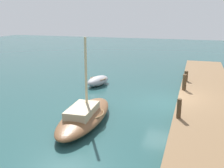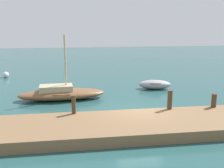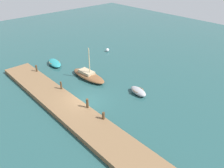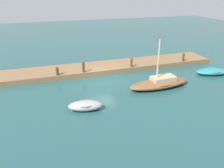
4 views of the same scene
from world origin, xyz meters
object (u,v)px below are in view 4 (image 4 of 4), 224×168
mooring_post_mid_east (83,67)px  sailboat_brown (160,83)px  mooring_post_mid_west (131,63)px  mooring_post_east (57,71)px  rowboat_teal (213,71)px  mooring_post_west (183,57)px  dinghy_grey (86,106)px

mooring_post_mid_east → sailboat_brown: bearing=142.4°
mooring_post_mid_west → mooring_post_mid_east: size_ratio=0.92×
mooring_post_mid_west → mooring_post_mid_east: mooring_post_mid_east is taller
sailboat_brown → mooring_post_east: sailboat_brown is taller
sailboat_brown → rowboat_teal: size_ratio=1.61×
rowboat_teal → mooring_post_mid_east: bearing=-4.1°
mooring_post_west → mooring_post_east: (13.52, 0.00, -0.07)m
mooring_post_west → mooring_post_mid_east: mooring_post_mid_east is taller
rowboat_teal → mooring_post_mid_west: size_ratio=3.82×
mooring_post_east → mooring_post_mid_west: bearing=180.0°
dinghy_grey → mooring_post_west: (-12.24, -6.30, 0.59)m
sailboat_brown → mooring_post_west: size_ratio=6.60×
sailboat_brown → mooring_post_mid_west: 4.53m
sailboat_brown → mooring_post_mid_east: sailboat_brown is taller
dinghy_grey → rowboat_teal: (-13.46, -3.03, -0.04)m
mooring_post_west → mooring_post_east: mooring_post_west is taller
rowboat_teal → dinghy_grey: bearing=23.5°
sailboat_brown → rowboat_teal: (-6.54, -1.14, -0.10)m
sailboat_brown → rowboat_teal: 6.64m
sailboat_brown → mooring_post_east: 9.33m
dinghy_grey → mooring_post_mid_west: (-6.11, -6.30, 0.62)m
dinghy_grey → mooring_post_east: 6.46m
sailboat_brown → mooring_post_mid_west: size_ratio=6.14×
dinghy_grey → sailboat_brown: bearing=-154.1°
sailboat_brown → mooring_post_east: (8.20, -4.42, 0.46)m
mooring_post_west → sailboat_brown: bearing=39.7°
mooring_post_west → mooring_post_mid_west: size_ratio=0.93×
dinghy_grey → mooring_post_west: size_ratio=2.99×
dinghy_grey → mooring_post_west: bearing=-142.1°
sailboat_brown → mooring_post_west: 6.94m
dinghy_grey → sailboat_brown: size_ratio=0.45×
dinghy_grey → mooring_post_west: 13.78m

